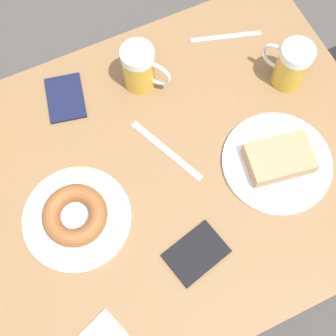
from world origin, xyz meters
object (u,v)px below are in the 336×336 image
Objects in this scene: plate_with_cake at (278,161)px; passport_near_edge at (65,98)px; passport_far_edge at (196,253)px; fork at (226,37)px; beer_mug_left at (291,65)px; plate_with_donut at (76,216)px; beer_mug_center at (140,68)px; knife at (166,150)px.

passport_near_edge is at bearing -133.86° from plate_with_cake.
passport_near_edge is at bearing -165.76° from passport_far_edge.
fork is 1.27× the size of passport_far_edge.
fork is at bearing -156.78° from beer_mug_left.
plate_with_donut is 0.38m from beer_mug_center.
plate_with_cake is at bearing 30.55° from beer_mug_center.
knife is (0.05, -0.35, -0.06)m from beer_mug_left.
plate_with_cake is 0.37m from fork.
beer_mug_left is 0.55m from passport_near_edge.
fork is at bearing 96.95° from beer_mug_center.
passport_far_edge is (0.25, -0.04, 0.00)m from knife.
beer_mug_left reaches higher than passport_near_edge.
plate_with_donut is 0.61m from beer_mug_left.
plate_with_cake is 0.26m from knife.
plate_with_donut is 0.60m from fork.
passport_far_edge is at bearing -10.02° from knife.
beer_mug_center is at bearing 171.54° from passport_far_edge.
plate_with_donut is at bearing -131.56° from passport_far_edge.
beer_mug_left and beer_mug_center have the same top height.
beer_mug_left is at bearing 127.05° from passport_far_edge.
passport_near_edge reaches higher than fork.
beer_mug_center is at bearing -149.45° from plate_with_cake.
plate_with_cake is at bearing 112.74° from passport_far_edge.
beer_mug_center is at bearing 79.12° from passport_near_edge.
beer_mug_left is 0.50m from passport_far_edge.
plate_with_cake is at bearing -35.17° from beer_mug_left.
fork is (-0.18, -0.08, -0.06)m from beer_mug_left.
plate_with_donut is at bearing -75.16° from knife.
knife is at bearing -122.11° from plate_with_cake.
plate_with_donut is 0.27m from passport_far_edge.
passport_far_edge is (0.30, -0.39, -0.06)m from beer_mug_left.
passport_near_edge reaches higher than knife.
fork is at bearing 146.00° from passport_far_edge.
beer_mug_left is at bearing 66.26° from beer_mug_center.
plate_with_donut is at bearing -45.97° from beer_mug_center.
beer_mug_center is (-0.26, 0.27, 0.04)m from plate_with_donut.
plate_with_cake is 1.26× the size of knife.
fork is 0.44m from passport_near_edge.
passport_far_edge is (0.47, -0.32, 0.00)m from fork.
passport_near_edge is at bearing -100.88° from beer_mug_center.
beer_mug_center is 0.88× the size of passport_near_edge.
beer_mug_center reaches higher than passport_near_edge.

